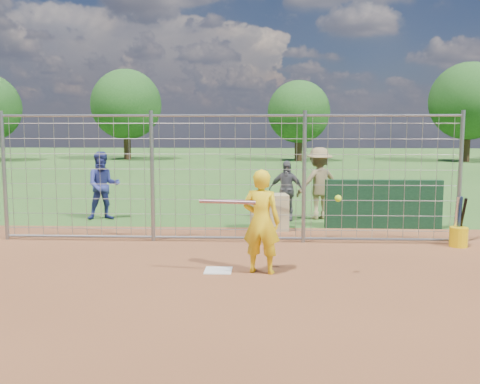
{
  "coord_description": "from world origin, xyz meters",
  "views": [
    {
      "loc": [
        0.73,
        -8.45,
        2.28
      ],
      "look_at": [
        0.3,
        0.8,
        1.15
      ],
      "focal_mm": 40.0,
      "sensor_mm": 36.0,
      "label": 1
    }
  ],
  "objects_px": {
    "equipment_bin": "(269,212)",
    "bystander_a": "(103,186)",
    "bystander_c": "(319,183)",
    "bucket_with_bats": "(459,234)",
    "bystander_b": "(286,191)",
    "batter": "(261,222)"
  },
  "relations": [
    {
      "from": "bystander_b",
      "to": "equipment_bin",
      "type": "distance_m",
      "value": 1.41
    },
    {
      "from": "bystander_c",
      "to": "bystander_b",
      "type": "bearing_deg",
      "value": -4.11
    },
    {
      "from": "batter",
      "to": "bystander_b",
      "type": "distance_m",
      "value": 4.85
    },
    {
      "from": "equipment_bin",
      "to": "bystander_c",
      "type": "bearing_deg",
      "value": 42.84
    },
    {
      "from": "equipment_bin",
      "to": "bystander_a",
      "type": "bearing_deg",
      "value": 155.03
    },
    {
      "from": "bystander_c",
      "to": "equipment_bin",
      "type": "bearing_deg",
      "value": 30.83
    },
    {
      "from": "bucket_with_bats",
      "to": "bystander_c",
      "type": "bearing_deg",
      "value": 127.89
    },
    {
      "from": "bystander_b",
      "to": "bucket_with_bats",
      "type": "bearing_deg",
      "value": -30.12
    },
    {
      "from": "bystander_a",
      "to": "equipment_bin",
      "type": "distance_m",
      "value": 4.29
    },
    {
      "from": "bystander_a",
      "to": "bystander_c",
      "type": "relative_size",
      "value": 0.95
    },
    {
      "from": "batter",
      "to": "bystander_c",
      "type": "relative_size",
      "value": 0.92
    },
    {
      "from": "bystander_b",
      "to": "equipment_bin",
      "type": "xyz_separation_m",
      "value": [
        -0.42,
        -1.3,
        -0.33
      ]
    },
    {
      "from": "batter",
      "to": "bystander_a",
      "type": "height_order",
      "value": "bystander_a"
    },
    {
      "from": "bucket_with_bats",
      "to": "equipment_bin",
      "type": "bearing_deg",
      "value": 157.44
    },
    {
      "from": "bystander_a",
      "to": "bystander_c",
      "type": "xyz_separation_m",
      "value": [
        5.33,
        0.32,
        0.05
      ]
    },
    {
      "from": "bucket_with_bats",
      "to": "bystander_b",
      "type": "bearing_deg",
      "value": 138.69
    },
    {
      "from": "bystander_a",
      "to": "equipment_bin",
      "type": "relative_size",
      "value": 2.1
    },
    {
      "from": "bystander_a",
      "to": "bucket_with_bats",
      "type": "bearing_deg",
      "value": -39.29
    },
    {
      "from": "bystander_a",
      "to": "equipment_bin",
      "type": "xyz_separation_m",
      "value": [
        4.09,
        -1.22,
        -0.44
      ]
    },
    {
      "from": "bystander_c",
      "to": "bystander_a",
      "type": "bearing_deg",
      "value": -16.9
    },
    {
      "from": "batter",
      "to": "bystander_c",
      "type": "distance_m",
      "value": 5.25
    },
    {
      "from": "bystander_c",
      "to": "bucket_with_bats",
      "type": "bearing_deg",
      "value": 107.56
    }
  ]
}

